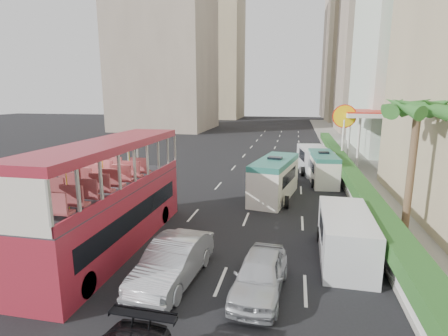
% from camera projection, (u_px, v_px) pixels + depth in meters
% --- Properties ---
extents(ground_plane, '(200.00, 200.00, 0.00)m').
position_uv_depth(ground_plane, '(239.00, 259.00, 15.39)').
color(ground_plane, black).
rests_on(ground_plane, ground).
extents(double_decker_bus, '(2.50, 11.00, 5.06)m').
position_uv_depth(double_decker_bus, '(111.00, 196.00, 16.03)').
color(double_decker_bus, maroon).
rests_on(double_decker_bus, ground).
extents(car_silver_lane_a, '(2.16, 5.08, 1.63)m').
position_uv_depth(car_silver_lane_a, '(173.00, 281.00, 13.56)').
color(car_silver_lane_a, silver).
rests_on(car_silver_lane_a, ground).
extents(car_silver_lane_b, '(2.04, 4.39, 1.45)m').
position_uv_depth(car_silver_lane_b, '(260.00, 293.00, 12.77)').
color(car_silver_lane_b, silver).
rests_on(car_silver_lane_b, ground).
extents(van_asset, '(3.52, 5.73, 1.48)m').
position_uv_depth(van_asset, '(279.00, 177.00, 30.41)').
color(van_asset, silver).
rests_on(van_asset, ground).
extents(minibus_near, '(3.21, 6.50, 2.76)m').
position_uv_depth(minibus_near, '(274.00, 179.00, 24.13)').
color(minibus_near, silver).
rests_on(minibus_near, ground).
extents(minibus_far, '(2.24, 5.59, 2.42)m').
position_uv_depth(minibus_far, '(323.00, 168.00, 28.38)').
color(minibus_far, silver).
rests_on(minibus_far, ground).
extents(panel_van_near, '(2.16, 5.20, 2.07)m').
position_uv_depth(panel_van_near, '(345.00, 236.00, 15.22)').
color(panel_van_near, silver).
rests_on(panel_van_near, ground).
extents(panel_van_far, '(3.16, 5.97, 2.27)m').
position_uv_depth(panel_van_far, '(314.00, 160.00, 32.29)').
color(panel_van_far, silver).
rests_on(panel_van_far, ground).
extents(sidewalk, '(6.00, 120.00, 0.18)m').
position_uv_depth(sidewalk, '(358.00, 161.00, 37.57)').
color(sidewalk, '#99968C').
rests_on(sidewalk, ground).
extents(kerb_wall, '(0.30, 44.00, 1.00)m').
position_uv_depth(kerb_wall, '(345.00, 177.00, 27.45)').
color(kerb_wall, silver).
rests_on(kerb_wall, sidewalk).
extents(hedge, '(1.10, 44.00, 0.70)m').
position_uv_depth(hedge, '(346.00, 167.00, 27.27)').
color(hedge, '#2D6626').
rests_on(hedge, kerb_wall).
extents(palm_tree, '(0.36, 0.36, 6.40)m').
position_uv_depth(palm_tree, '(411.00, 172.00, 16.99)').
color(palm_tree, brown).
rests_on(palm_tree, sidewalk).
extents(shell_station, '(6.50, 8.00, 5.50)m').
position_uv_depth(shell_station, '(374.00, 139.00, 34.90)').
color(shell_station, silver).
rests_on(shell_station, ground).
extents(tower_far_a, '(14.00, 14.00, 44.00)m').
position_uv_depth(tower_far_a, '(361.00, 32.00, 86.07)').
color(tower_far_a, tan).
rests_on(tower_far_a, ground).
extents(tower_far_b, '(14.00, 14.00, 40.00)m').
position_uv_depth(tower_far_b, '(347.00, 51.00, 107.57)').
color(tower_far_b, tan).
rests_on(tower_far_b, ground).
extents(tower_left_b, '(16.00, 16.00, 46.00)m').
position_uv_depth(tower_left_b, '(214.00, 38.00, 101.16)').
color(tower_left_b, tan).
rests_on(tower_left_b, ground).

